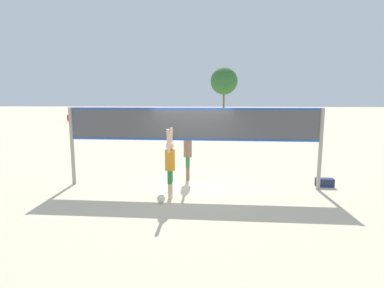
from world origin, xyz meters
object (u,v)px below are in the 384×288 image
object	(u,v)px
parked_car_near	(137,116)
parked_car_mid	(229,117)
volleyball_net	(192,131)
volleyball	(161,199)
player_spiker	(170,162)
parked_car_far	(87,116)
gear_bag	(325,182)
player_blocker	(188,150)
tree_left_cluster	(224,81)

from	to	relation	value
parked_car_near	parked_car_mid	distance (m)	11.57
volleyball_net	volleyball	bearing A→B (deg)	-114.35
player_spiker	parked_car_far	distance (m)	31.91
player_spiker	parked_car_mid	xyz separation A→B (m)	(2.75, 28.16, -0.46)
player_spiker	gear_bag	size ratio (longest dim) A/B	3.68
volleyball	parked_car_mid	bearing A→B (deg)	84.12
player_blocker	parked_car_near	bearing A→B (deg)	-161.54
volleyball_net	player_blocker	world-z (taller)	volleyball_net
volleyball_net	gear_bag	xyz separation A→B (m)	(4.21, 0.38, -1.66)
player_blocker	parked_car_mid	size ratio (longest dim) A/B	0.42
volleyball	parked_car_far	bearing A→B (deg)	117.25
player_spiker	volleyball	size ratio (longest dim) A/B	8.88
parked_car_mid	parked_car_far	distance (m)	17.67
volleyball_net	volleyball	size ratio (longest dim) A/B	35.31
gear_bag	player_spiker	bearing A→B (deg)	-162.03
volleyball_net	player_blocker	distance (m)	1.15
gear_bag	tree_left_cluster	xyz separation A→B (m)	(-2.60, 30.51, 4.93)
parked_car_far	tree_left_cluster	size ratio (longest dim) A/B	0.64
gear_bag	tree_left_cluster	distance (m)	31.02
volleyball_net	gear_bag	bearing A→B (deg)	5.12
parked_car_mid	parked_car_far	bearing A→B (deg)	165.96
player_blocker	gear_bag	size ratio (longest dim) A/B	3.65
parked_car_near	tree_left_cluster	size ratio (longest dim) A/B	0.63
gear_bag	volleyball_net	bearing A→B (deg)	-174.88
volleyball_net	parked_car_mid	xyz separation A→B (m)	(2.24, 27.01, -1.22)
volleyball_net	parked_car_near	world-z (taller)	volleyball_net
volleyball_net	player_spiker	bearing A→B (deg)	-114.02
parked_car_near	parked_car_far	world-z (taller)	parked_car_near
parked_car_mid	player_blocker	bearing A→B (deg)	-109.27
player_blocker	volleyball	xyz separation A→B (m)	(-0.49, -2.38, -0.92)
parked_car_near	parked_car_far	size ratio (longest dim) A/B	0.98
player_blocker	parked_car_far	distance (m)	30.32
volleyball_net	parked_car_mid	size ratio (longest dim) A/B	1.68
gear_bag	parked_car_far	distance (m)	33.13
player_spiker	volleyball_net	bearing A→B (deg)	-24.02
volleyball_net	parked_car_far	bearing A→B (deg)	119.71
volleyball	volleyball_net	bearing A→B (deg)	65.65
parked_car_near	parked_car_far	bearing A→B (deg)	178.42
gear_bag	parked_car_near	size ratio (longest dim) A/B	0.12
parked_car_mid	tree_left_cluster	xyz separation A→B (m)	(-0.63, 3.88, 4.49)
gear_bag	parked_car_mid	world-z (taller)	parked_car_mid
volleyball	parked_car_mid	xyz separation A→B (m)	(2.94, 28.56, 0.46)
player_spiker	parked_car_far	bearing A→B (deg)	27.88
player_blocker	gear_bag	bearing A→B (deg)	84.18
parked_car_mid	volleyball	bearing A→B (deg)	-109.79
gear_bag	player_blocker	bearing A→B (deg)	174.18
player_blocker	tree_left_cluster	size ratio (longest dim) A/B	0.29
tree_left_cluster	player_spiker	bearing A→B (deg)	-93.79
player_blocker	parked_car_far	bearing A→B (deg)	-149.87
volleyball	tree_left_cluster	size ratio (longest dim) A/B	0.03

